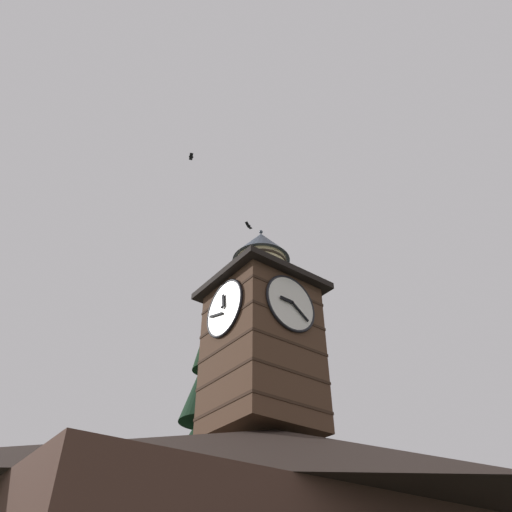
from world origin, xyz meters
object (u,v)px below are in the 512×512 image
Objects in this scene: clock_tower at (262,335)px; flying_bird_high at (191,157)px; pine_tree_behind at (201,495)px; moon at (137,465)px; flying_bird_low at (249,226)px.

flying_bird_high is (2.39, -2.65, 10.41)m from clock_tower.
moon is (-11.84, -33.75, 9.51)m from pine_tree_behind.
clock_tower is at bearing 73.36° from pine_tree_behind.
flying_bird_low is at bearing 75.58° from pine_tree_behind.
moon is 41.79m from flying_bird_high.
moon is (-13.94, -40.79, 5.44)m from clock_tower.
clock_tower is 7.37m from flying_bird_low.
pine_tree_behind is 12.26m from flying_bird_low.
clock_tower is 17.56× the size of flying_bird_high.
moon reaches higher than pine_tree_behind.
clock_tower is 8.40m from pine_tree_behind.
clock_tower is at bearing 132.02° from flying_bird_high.
moon is at bearing -108.71° from flying_bird_low.
flying_bird_high is at bearing -11.00° from flying_bird_low.
pine_tree_behind is at bearing -106.64° from clock_tower.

